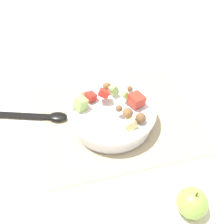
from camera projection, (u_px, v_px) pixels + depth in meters
name	position (u px, v px, depth m)	size (l,w,h in m)	color
ground_plane	(117.00, 118.00, 0.74)	(2.40, 2.40, 0.00)	silver
placemat	(117.00, 118.00, 0.73)	(0.43, 0.37, 0.01)	tan
salad_bowl	(112.00, 113.00, 0.70)	(0.25, 0.25, 0.10)	white
serving_spoon	(41.00, 116.00, 0.73)	(0.23, 0.10, 0.01)	black
whole_apple	(192.00, 203.00, 0.52)	(0.07, 0.07, 0.08)	#8CB74C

